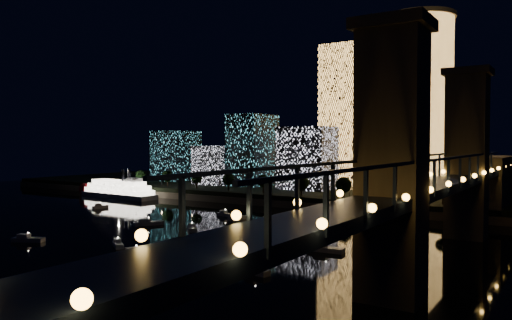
{
  "coord_description": "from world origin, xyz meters",
  "views": [
    {
      "loc": [
        92.98,
        -107.24,
        28.28
      ],
      "look_at": [
        -12.55,
        55.0,
        21.52
      ],
      "focal_mm": 35.0,
      "sensor_mm": 36.0,
      "label": 1
    }
  ],
  "objects_px": {
    "tower_rectangular": "(348,117)",
    "truss_bridge": "(426,198)",
    "tower_cylindrical": "(419,103)",
    "riverboat": "(116,190)"
  },
  "relations": [
    {
      "from": "tower_cylindrical",
      "to": "riverboat",
      "type": "relative_size",
      "value": 1.67
    },
    {
      "from": "tower_rectangular",
      "to": "truss_bridge",
      "type": "height_order",
      "value": "tower_rectangular"
    },
    {
      "from": "tower_cylindrical",
      "to": "truss_bridge",
      "type": "distance_m",
      "value": 151.08
    },
    {
      "from": "tower_rectangular",
      "to": "truss_bridge",
      "type": "xyz_separation_m",
      "value": [
        74.22,
        -133.95,
        -25.54
      ]
    },
    {
      "from": "tower_rectangular",
      "to": "truss_bridge",
      "type": "relative_size",
      "value": 0.28
    },
    {
      "from": "tower_rectangular",
      "to": "riverboat",
      "type": "relative_size",
      "value": 1.42
    },
    {
      "from": "riverboat",
      "to": "tower_rectangular",
      "type": "bearing_deg",
      "value": 35.17
    },
    {
      "from": "tower_cylindrical",
      "to": "tower_rectangular",
      "type": "distance_m",
      "value": 36.15
    },
    {
      "from": "tower_rectangular",
      "to": "riverboat",
      "type": "height_order",
      "value": "tower_rectangular"
    },
    {
      "from": "tower_cylindrical",
      "to": "truss_bridge",
      "type": "xyz_separation_m",
      "value": [
        39.64,
        -142.23,
        -32.03
      ]
    }
  ]
}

